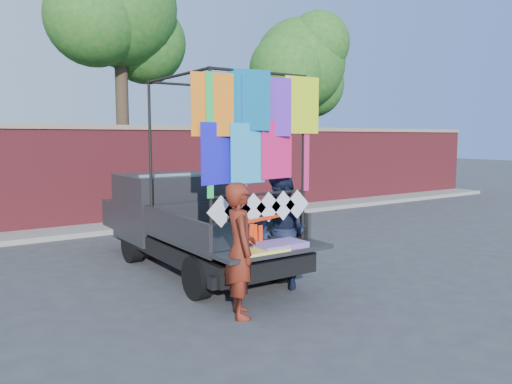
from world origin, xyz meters
TOP-DOWN VIEW (x-y plane):
  - ground at (0.00, 0.00)m, footprint 90.00×90.00m
  - brick_wall at (0.00, 7.00)m, footprint 30.00×0.45m
  - curb at (0.00, 6.30)m, footprint 30.00×1.20m
  - tree_mid at (1.02, 8.12)m, footprint 4.20×3.30m
  - tree_right at (7.52, 8.12)m, footprint 4.20×3.30m
  - pickup_truck at (-0.02, 2.35)m, footprint 2.02×5.07m
  - woman at (-0.62, -0.55)m, footprint 0.62×0.74m
  - man at (0.57, 0.12)m, footprint 0.84×0.97m
  - streamer_bundle at (-0.13, -0.23)m, footprint 0.97×0.34m

SIDE VIEW (x-z plane):
  - ground at x=0.00m, z-range 0.00..0.00m
  - curb at x=0.00m, z-range 0.00..0.12m
  - pickup_truck at x=-0.02m, z-range -0.79..2.40m
  - woman at x=-0.62m, z-range 0.00..1.73m
  - man at x=0.57m, z-range 0.00..1.74m
  - streamer_bundle at x=-0.13m, z-range 0.63..1.31m
  - brick_wall at x=0.00m, z-range 0.02..2.63m
  - tree_right at x=7.52m, z-range 1.44..8.06m
  - tree_mid at x=1.02m, z-range 1.83..9.56m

